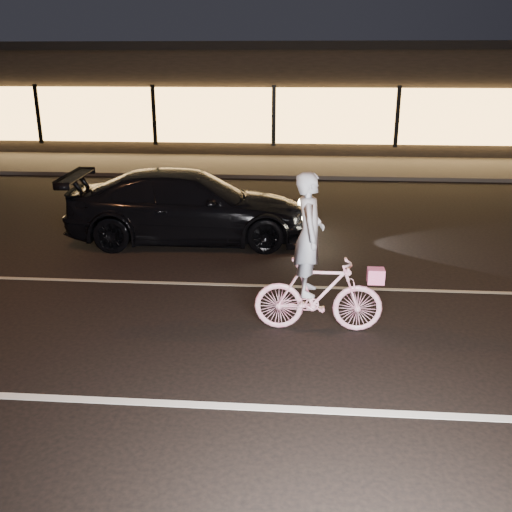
{
  "coord_description": "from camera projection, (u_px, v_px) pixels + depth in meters",
  "views": [
    {
      "loc": [
        1.06,
        -6.75,
        3.54
      ],
      "look_at": [
        0.47,
        0.6,
        1.0
      ],
      "focal_mm": 40.0,
      "sensor_mm": 36.0,
      "label": 1
    }
  ],
  "objects": [
    {
      "name": "sidewalk",
      "position": [
        271.0,
        166.0,
        19.82
      ],
      "size": [
        30.0,
        4.0,
        0.12
      ],
      "primitive_type": "cube",
      "color": "#383533",
      "rests_on": "ground"
    },
    {
      "name": "lane_stripe_far",
      "position": [
        234.0,
        285.0,
        9.47
      ],
      "size": [
        60.0,
        0.1,
        0.01
      ],
      "primitive_type": "cube",
      "color": "gray",
      "rests_on": "ground"
    },
    {
      "name": "lane_stripe_near",
      "position": [
        197.0,
        405.0,
        6.17
      ],
      "size": [
        60.0,
        0.12,
        0.01
      ],
      "primitive_type": "cube",
      "color": "silver",
      "rests_on": "ground"
    },
    {
      "name": "storefront",
      "position": [
        279.0,
        94.0,
        24.77
      ],
      "size": [
        25.4,
        8.42,
        4.2
      ],
      "color": "black",
      "rests_on": "ground"
    },
    {
      "name": "sedan",
      "position": [
        190.0,
        206.0,
        11.65
      ],
      "size": [
        5.06,
        2.3,
        1.44
      ],
      "rotation": [
        0.0,
        0.0,
        1.63
      ],
      "color": "black",
      "rests_on": "ground"
    },
    {
      "name": "ground",
      "position": [
        217.0,
        341.0,
        7.59
      ],
      "size": [
        90.0,
        90.0,
        0.0
      ],
      "primitive_type": "plane",
      "color": "black",
      "rests_on": "ground"
    },
    {
      "name": "cyclist",
      "position": [
        316.0,
        277.0,
        7.66
      ],
      "size": [
        1.75,
        0.6,
        2.2
      ],
      "rotation": [
        0.0,
        0.0,
        1.57
      ],
      "color": "#FF5290",
      "rests_on": "ground"
    }
  ]
}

